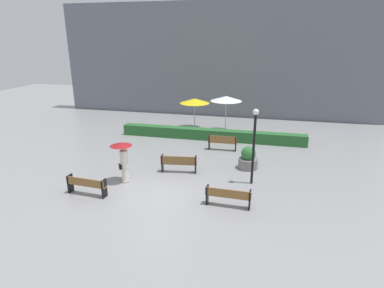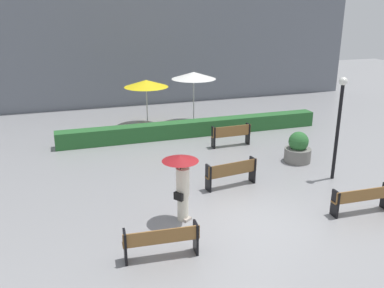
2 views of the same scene
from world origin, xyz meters
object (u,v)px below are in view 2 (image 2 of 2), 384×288
patio_umbrella_yellow (146,84)px  lamp_post (339,117)px  planter_pot (298,149)px  bench_mid_center (232,172)px  patio_umbrella_white (194,76)px  bench_back_row (231,134)px  bench_near_right (362,198)px  bench_near_left (161,240)px  pedestrian_with_umbrella (182,178)px

patio_umbrella_yellow → lamp_post: bearing=-61.3°
planter_pot → bench_mid_center: bearing=-157.8°
lamp_post → patio_umbrella_white: lamp_post is taller
patio_umbrella_yellow → patio_umbrella_white: bearing=-7.7°
planter_pot → patio_umbrella_white: size_ratio=0.46×
bench_back_row → lamp_post: (2.05, -4.40, 1.69)m
bench_mid_center → bench_back_row: (1.68, 3.95, 0.02)m
patio_umbrella_yellow → patio_umbrella_white: size_ratio=0.88×
bench_mid_center → planter_pot: planter_pot is taller
bench_mid_center → bench_near_right: bench_mid_center is taller
bench_near_left → lamp_post: 7.78m
planter_pot → lamp_post: size_ratio=0.34×
pedestrian_with_umbrella → lamp_post: size_ratio=0.55×
bench_near_left → lamp_post: (7.01, 2.90, 1.74)m
bench_near_left → patio_umbrella_white: (4.59, 11.38, 1.99)m
bench_mid_center → lamp_post: size_ratio=0.52×
bench_back_row → patio_umbrella_white: bearing=95.2°
bench_near_left → pedestrian_with_umbrella: pedestrian_with_umbrella is taller
bench_back_row → bench_near_right: bearing=-79.9°
patio_umbrella_yellow → pedestrian_with_umbrella: bearing=-96.7°
patio_umbrella_white → lamp_post: bearing=-74.1°
bench_near_left → patio_umbrella_white: bearing=68.0°
bench_near_left → bench_near_right: bearing=3.8°
bench_near_left → patio_umbrella_yellow: size_ratio=0.80×
bench_near_right → bench_back_row: size_ratio=1.07×
pedestrian_with_umbrella → patio_umbrella_white: (3.57, 9.71, 1.17)m
planter_pot → patio_umbrella_white: bearing=107.7°
bench_back_row → lamp_post: lamp_post is taller
bench_back_row → planter_pot: (1.74, -2.56, -0.04)m
bench_back_row → pedestrian_with_umbrella: (-3.94, -5.63, 0.76)m
bench_near_right → planter_pot: bearing=83.2°
bench_back_row → bench_near_left: bearing=-124.2°
bench_mid_center → bench_back_row: bearing=67.0°
lamp_post → bench_back_row: bearing=114.9°
lamp_post → bench_near_left: bearing=-157.5°
planter_pot → pedestrian_with_umbrella: bearing=-151.6°
bench_mid_center → patio_umbrella_yellow: bearing=97.4°
bench_back_row → pedestrian_with_umbrella: pedestrian_with_umbrella is taller
pedestrian_with_umbrella → lamp_post: lamp_post is taller
pedestrian_with_umbrella → patio_umbrella_white: 10.41m
patio_umbrella_white → planter_pot: bearing=-72.3°
bench_back_row → lamp_post: bearing=-65.1°
bench_back_row → patio_umbrella_white: size_ratio=0.66×
bench_near_left → patio_umbrella_white: size_ratio=0.70×
pedestrian_with_umbrella → patio_umbrella_white: size_ratio=0.75×
bench_back_row → planter_pot: size_ratio=1.45×
bench_near_right → bench_near_left: size_ratio=1.00×
bench_mid_center → bench_near_left: 4.69m
bench_mid_center → lamp_post: lamp_post is taller
lamp_post → patio_umbrella_yellow: 10.04m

